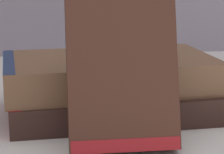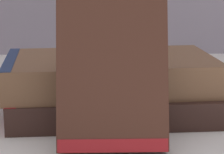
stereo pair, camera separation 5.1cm
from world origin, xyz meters
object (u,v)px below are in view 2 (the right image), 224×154
book_flat_top (105,73)px  reading_glasses (63,78)px  book_flat_bottom (110,101)px  book_leaning_front (112,65)px  pocket_watch (130,58)px

book_flat_top → reading_glasses: book_flat_top is taller
book_flat_bottom → book_flat_top: size_ratio=0.97×
book_flat_bottom → book_flat_top: (-0.00, 0.00, 0.03)m
reading_glasses → book_leaning_front: bearing=-57.4°
book_flat_bottom → pocket_watch: (0.02, -0.01, 0.05)m
book_flat_bottom → reading_glasses: 0.18m
book_flat_top → pocket_watch: 0.04m
book_leaning_front → book_flat_top: bearing=92.7°
book_leaning_front → reading_glasses: book_leaning_front is taller
book_flat_top → book_leaning_front: book_leaning_front is taller
reading_glasses → book_flat_bottom: bearing=-49.9°
book_flat_top → book_leaning_front: (0.00, -0.10, 0.03)m
book_leaning_front → reading_glasses: size_ratio=1.38×
book_flat_bottom → reading_glasses: book_flat_bottom is taller
book_flat_bottom → pocket_watch: 0.06m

